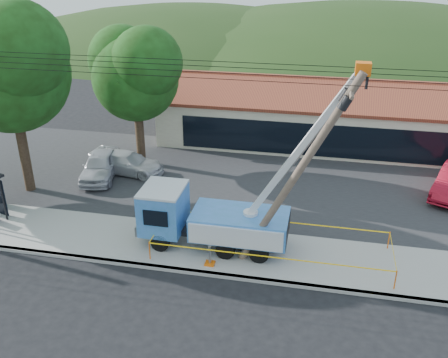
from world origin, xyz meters
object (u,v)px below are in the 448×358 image
utility_truck (210,216)px  car_silver (102,178)px  leaning_pole (303,165)px  car_white (129,174)px

utility_truck → car_silver: bearing=143.6°
car_silver → leaning_pole: bearing=-40.5°
leaning_pole → car_white: (-10.99, 7.86, -4.93)m
utility_truck → car_silver: (-8.29, 6.10, -1.64)m
car_silver → car_white: 1.67m
utility_truck → car_silver: 10.42m
car_silver → utility_truck: bearing=-47.6°
car_white → car_silver: bearing=130.5°
utility_truck → leaning_pole: bearing=-11.6°
car_silver → car_white: bearing=22.4°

